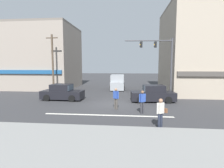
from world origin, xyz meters
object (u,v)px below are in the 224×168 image
van_crossing_leftbound (117,82)px  pedestrian_mid_crossing (116,97)px  utility_pole_near_left (53,63)px  pedestrian_far_side (142,101)px  pedestrian_foreground_with_bag (161,112)px  traffic_light_mast (162,58)px  sedan_crossing_center (153,94)px  sedan_parked_curbside (62,93)px  utility_pole_far_right (179,58)px

van_crossing_leftbound → pedestrian_mid_crossing: 11.36m
utility_pole_near_left → pedestrian_far_side: bearing=-37.9°
pedestrian_foreground_with_bag → traffic_light_mast: bearing=79.8°
van_crossing_leftbound → sedan_crossing_center: 9.01m
traffic_light_mast → sedan_parked_curbside: size_ratio=1.49×
van_crossing_leftbound → pedestrian_far_side: 12.72m
traffic_light_mast → pedestrian_far_side: bearing=-111.7°
utility_pole_near_left → sedan_crossing_center: utility_pole_near_left is taller
pedestrian_foreground_with_bag → pedestrian_mid_crossing: size_ratio=1.00×
van_crossing_leftbound → sedan_crossing_center: size_ratio=1.11×
van_crossing_leftbound → pedestrian_foreground_with_bag: (3.39, -15.36, -0.05)m
pedestrian_foreground_with_bag → pedestrian_far_side: bearing=104.9°
pedestrian_foreground_with_bag → pedestrian_far_side: same height
van_crossing_leftbound → pedestrian_foreground_with_bag: van_crossing_leftbound is taller
traffic_light_mast → sedan_parked_curbside: bearing=-170.7°
utility_pole_far_right → pedestrian_far_side: (-5.06, -9.53, -3.43)m
utility_pole_near_left → sedan_parked_curbside: 5.23m
sedan_crossing_center → utility_pole_far_right: bearing=54.2°
utility_pole_far_right → sedan_crossing_center: bearing=-125.8°
sedan_parked_curbside → pedestrian_foreground_with_bag: 11.09m
van_crossing_leftbound → sedan_parked_curbside: size_ratio=1.12×
sedan_parked_curbside → van_crossing_leftbound: bearing=58.3°
utility_pole_near_left → traffic_light_mast: 12.63m
utility_pole_far_right → van_crossing_leftbound: 8.87m
utility_pole_far_right → pedestrian_mid_crossing: (-7.05, -8.43, -3.43)m
sedan_parked_curbside → pedestrian_mid_crossing: bearing=-29.9°
pedestrian_foreground_with_bag → pedestrian_mid_crossing: (-2.76, 4.01, -0.00)m
van_crossing_leftbound → pedestrian_far_side: bearing=-78.1°
van_crossing_leftbound → utility_pole_far_right: bearing=-20.8°
utility_pole_far_right → sedan_parked_curbside: utility_pole_far_right is taller
utility_pole_near_left → pedestrian_mid_crossing: bearing=-39.7°
utility_pole_near_left → pedestrian_foreground_with_bag: 15.54m
utility_pole_near_left → sedan_crossing_center: bearing=-17.0°
utility_pole_near_left → van_crossing_leftbound: bearing=31.5°
traffic_light_mast → pedestrian_far_side: traffic_light_mast is taller
sedan_crossing_center → van_crossing_leftbound: bearing=115.9°
sedan_parked_curbside → pedestrian_mid_crossing: size_ratio=2.50×
pedestrian_mid_crossing → pedestrian_far_side: 2.27m
traffic_light_mast → van_crossing_leftbound: traffic_light_mast is taller
utility_pole_far_right → traffic_light_mast: (-2.68, -3.54, -0.20)m
utility_pole_far_right → utility_pole_near_left: bearing=-173.7°
utility_pole_far_right → pedestrian_foreground_with_bag: utility_pole_far_right is taller
traffic_light_mast → van_crossing_leftbound: size_ratio=1.33×
utility_pole_far_right → pedestrian_far_side: utility_pole_far_right is taller
traffic_light_mast → pedestrian_foreground_with_bag: 9.60m
utility_pole_far_right → pedestrian_far_side: size_ratio=5.06×
van_crossing_leftbound → pedestrian_foreground_with_bag: size_ratio=2.79×
pedestrian_foreground_with_bag → pedestrian_far_side: size_ratio=1.00×
utility_pole_near_left → van_crossing_leftbound: 9.19m
pedestrian_mid_crossing → van_crossing_leftbound: bearing=93.2°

